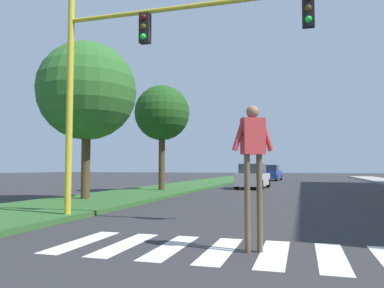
{
  "coord_description": "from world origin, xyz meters",
  "views": [
    {
      "loc": [
        0.47,
        1.34,
        1.43
      ],
      "look_at": [
        -4.14,
        17.18,
        2.45
      ],
      "focal_mm": 35.34,
      "sensor_mm": 36.0,
      "label": 1
    }
  ],
  "objects_px": {
    "tree_mid": "(87,91)",
    "sedan_midblock": "(253,177)",
    "traffic_light_gantry": "(141,58)",
    "pedestrian_performer": "(253,154)",
    "tree_far": "(162,113)",
    "sedan_distant": "(271,173)"
  },
  "relations": [
    {
      "from": "tree_far",
      "to": "pedestrian_performer",
      "type": "distance_m",
      "value": 15.62
    },
    {
      "from": "sedan_midblock",
      "to": "sedan_distant",
      "type": "height_order",
      "value": "sedan_distant"
    },
    {
      "from": "tree_far",
      "to": "traffic_light_gantry",
      "type": "distance_m",
      "value": 11.75
    },
    {
      "from": "tree_far",
      "to": "sedan_distant",
      "type": "distance_m",
      "value": 21.94
    },
    {
      "from": "tree_far",
      "to": "sedan_midblock",
      "type": "relative_size",
      "value": 1.38
    },
    {
      "from": "tree_mid",
      "to": "sedan_distant",
      "type": "bearing_deg",
      "value": 79.1
    },
    {
      "from": "pedestrian_performer",
      "to": "sedan_midblock",
      "type": "relative_size",
      "value": 0.57
    },
    {
      "from": "sedan_midblock",
      "to": "sedan_distant",
      "type": "distance_m",
      "value": 15.73
    },
    {
      "from": "traffic_light_gantry",
      "to": "pedestrian_performer",
      "type": "height_order",
      "value": "traffic_light_gantry"
    },
    {
      "from": "tree_mid",
      "to": "sedan_midblock",
      "type": "distance_m",
      "value": 13.63
    },
    {
      "from": "traffic_light_gantry",
      "to": "sedan_midblock",
      "type": "xyz_separation_m",
      "value": [
        0.85,
        16.59,
        -3.54
      ]
    },
    {
      "from": "tree_far",
      "to": "pedestrian_performer",
      "type": "bearing_deg",
      "value": -63.39
    },
    {
      "from": "tree_mid",
      "to": "sedan_distant",
      "type": "height_order",
      "value": "tree_mid"
    },
    {
      "from": "tree_far",
      "to": "pedestrian_performer",
      "type": "height_order",
      "value": "tree_far"
    },
    {
      "from": "traffic_light_gantry",
      "to": "pedestrian_performer",
      "type": "xyz_separation_m",
      "value": [
        3.23,
        -2.57,
        -2.65
      ]
    },
    {
      "from": "pedestrian_performer",
      "to": "sedan_midblock",
      "type": "distance_m",
      "value": 19.33
    },
    {
      "from": "sedan_midblock",
      "to": "sedan_distant",
      "type": "xyz_separation_m",
      "value": [
        -0.05,
        15.73,
        0.01
      ]
    },
    {
      "from": "tree_mid",
      "to": "traffic_light_gantry",
      "type": "relative_size",
      "value": 0.86
    },
    {
      "from": "sedan_midblock",
      "to": "pedestrian_performer",
      "type": "bearing_deg",
      "value": -82.92
    },
    {
      "from": "tree_mid",
      "to": "traffic_light_gantry",
      "type": "distance_m",
      "value": 6.5
    },
    {
      "from": "tree_mid",
      "to": "traffic_light_gantry",
      "type": "height_order",
      "value": "tree_mid"
    },
    {
      "from": "tree_mid",
      "to": "sedan_midblock",
      "type": "bearing_deg",
      "value": 65.76
    }
  ]
}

